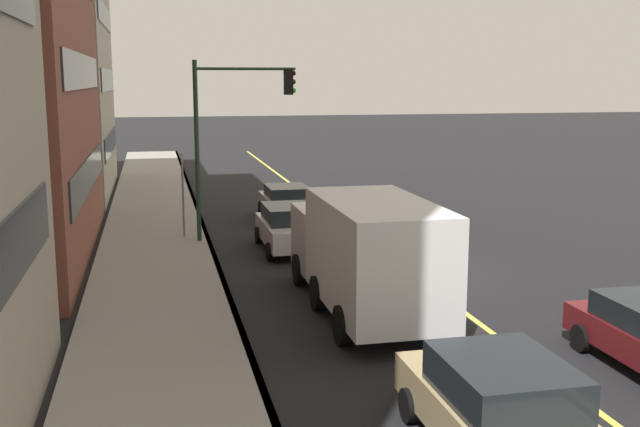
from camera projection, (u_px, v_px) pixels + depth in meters
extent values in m
plane|color=black|center=(409.00, 271.00, 23.21)|extent=(200.00, 200.00, 0.00)
cube|color=gray|center=(157.00, 283.00, 21.58)|extent=(80.00, 3.86, 0.15)
cube|color=slate|center=(222.00, 279.00, 21.98)|extent=(80.00, 0.16, 0.15)
cube|color=#D8CC4C|center=(409.00, 271.00, 23.21)|extent=(80.00, 0.16, 0.01)
cube|color=#262D38|center=(89.00, 174.00, 25.18)|extent=(12.18, 0.06, 1.10)
cube|color=#262D38|center=(83.00, 71.00, 24.59)|extent=(12.18, 0.06, 1.10)
cube|color=#262D38|center=(111.00, 143.00, 39.27)|extent=(10.68, 0.06, 1.10)
cube|color=#262D38|center=(108.00, 80.00, 38.71)|extent=(10.68, 0.06, 1.10)
cube|color=#262D38|center=(105.00, 16.00, 38.14)|extent=(10.68, 0.06, 1.10)
cube|color=tan|center=(501.00, 420.00, 11.66)|extent=(4.58, 1.93, 0.68)
cube|color=black|center=(504.00, 381.00, 11.49)|extent=(2.30, 1.78, 0.64)
cylinder|color=black|center=(410.00, 405.00, 12.97)|extent=(0.60, 0.22, 0.60)
cylinder|color=black|center=(511.00, 395.00, 13.37)|extent=(0.60, 0.22, 0.60)
cube|color=#A8AAB2|center=(287.00, 205.00, 31.57)|extent=(4.29, 1.82, 0.66)
cube|color=black|center=(287.00, 192.00, 31.38)|extent=(2.14, 1.67, 0.49)
cylinder|color=black|center=(261.00, 208.00, 32.80)|extent=(0.60, 0.22, 0.60)
cylinder|color=black|center=(301.00, 207.00, 33.18)|extent=(0.60, 0.22, 0.60)
cylinder|color=black|center=(271.00, 220.00, 30.08)|extent=(0.60, 0.22, 0.60)
cylinder|color=black|center=(315.00, 218.00, 30.46)|extent=(0.60, 0.22, 0.60)
cube|color=silver|center=(288.00, 232.00, 25.93)|extent=(4.06, 1.74, 0.71)
cube|color=black|center=(288.00, 214.00, 25.81)|extent=(2.23, 1.60, 0.56)
cylinder|color=black|center=(259.00, 235.00, 27.10)|extent=(0.60, 0.22, 0.60)
cylinder|color=black|center=(305.00, 233.00, 27.46)|extent=(0.60, 0.22, 0.60)
cylinder|color=black|center=(270.00, 252.00, 24.52)|extent=(0.60, 0.22, 0.60)
cylinder|color=black|center=(321.00, 249.00, 24.88)|extent=(0.60, 0.22, 0.60)
cylinder|color=black|center=(582.00, 338.00, 16.33)|extent=(0.60, 0.22, 0.60)
cube|color=silver|center=(339.00, 237.00, 21.68)|extent=(2.07, 2.40, 1.79)
cube|color=silver|center=(377.00, 254.00, 17.99)|extent=(5.17, 2.40, 2.54)
cylinder|color=black|center=(299.00, 270.00, 21.60)|extent=(0.90, 0.28, 0.90)
cylinder|color=black|center=(377.00, 265.00, 22.09)|extent=(0.90, 0.28, 0.90)
cylinder|color=black|center=(343.00, 325.00, 16.73)|extent=(0.90, 0.28, 0.90)
cylinder|color=black|center=(441.00, 318.00, 17.22)|extent=(0.90, 0.28, 0.90)
cylinder|color=black|center=(318.00, 293.00, 19.21)|extent=(0.90, 0.28, 0.90)
cylinder|color=black|center=(404.00, 288.00, 19.71)|extent=(0.90, 0.28, 0.90)
cylinder|color=#1E3823|center=(197.00, 154.00, 26.39)|extent=(0.16, 0.16, 6.48)
cylinder|color=#1E3823|center=(246.00, 69.00, 26.25)|extent=(0.10, 3.51, 0.10)
cube|color=black|center=(288.00, 82.00, 26.65)|extent=(0.28, 0.30, 0.90)
sphere|color=#360605|center=(293.00, 73.00, 26.64)|extent=(0.18, 0.18, 0.18)
sphere|color=#392905|center=(293.00, 82.00, 26.69)|extent=(0.18, 0.18, 0.18)
sphere|color=green|center=(293.00, 90.00, 26.74)|extent=(0.18, 0.18, 0.18)
cylinder|color=slate|center=(183.00, 197.00, 27.39)|extent=(0.08, 0.08, 3.20)
cube|color=white|center=(181.00, 159.00, 27.14)|extent=(0.60, 0.02, 0.20)
cube|color=#DB5919|center=(182.00, 168.00, 27.20)|extent=(0.44, 0.02, 0.28)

